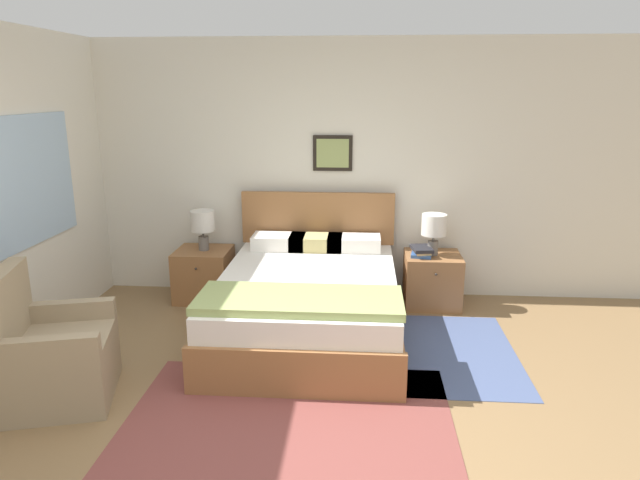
{
  "coord_description": "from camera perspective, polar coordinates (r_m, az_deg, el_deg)",
  "views": [
    {
      "loc": [
        0.45,
        -2.94,
        2.1
      ],
      "look_at": [
        0.11,
        1.56,
        0.91
      ],
      "focal_mm": 32.0,
      "sensor_mm": 36.0,
      "label": 1
    }
  ],
  "objects": [
    {
      "name": "wall_back",
      "position": [
        5.88,
        -0.13,
        7.02
      ],
      "size": [
        6.95,
        0.09,
        2.6
      ],
      "color": "silver",
      "rests_on": "ground_plane"
    },
    {
      "name": "book_hardcover_middle",
      "position": [
        5.66,
        10.12,
        -1.14
      ],
      "size": [
        0.17,
        0.25,
        0.03
      ],
      "rotation": [
        0.0,
        0.0,
        0.16
      ],
      "color": "beige",
      "rests_on": "book_thick_bottom"
    },
    {
      "name": "armchair",
      "position": [
        4.42,
        -25.28,
        -10.51
      ],
      "size": [
        0.87,
        0.91,
        0.94
      ],
      "rotation": [
        0.0,
        0.0,
        -1.3
      ],
      "color": "#998466",
      "rests_on": "ground_plane"
    },
    {
      "name": "nightstand_near_window",
      "position": [
        5.99,
        -11.52,
        -3.37
      ],
      "size": [
        0.54,
        0.54,
        0.52
      ],
      "color": "#936038",
      "rests_on": "ground_plane"
    },
    {
      "name": "table_lamp_by_door",
      "position": [
        5.66,
        11.32,
        1.25
      ],
      "size": [
        0.24,
        0.24,
        0.41
      ],
      "color": "slate",
      "rests_on": "nightstand_by_door"
    },
    {
      "name": "nightstand_by_door",
      "position": [
        5.81,
        11.14,
        -3.92
      ],
      "size": [
        0.54,
        0.54,
        0.52
      ],
      "color": "#936038",
      "rests_on": "ground_plane"
    },
    {
      "name": "book_thick_bottom",
      "position": [
        5.67,
        10.1,
        -1.42
      ],
      "size": [
        0.22,
        0.25,
        0.03
      ],
      "rotation": [
        0.0,
        0.0,
        -0.15
      ],
      "color": "#335693",
      "rests_on": "nightstand_by_door"
    },
    {
      "name": "book_novel_upper",
      "position": [
        5.65,
        10.13,
        -0.85
      ],
      "size": [
        0.22,
        0.28,
        0.03
      ],
      "rotation": [
        0.0,
        0.0,
        0.15
      ],
      "color": "#232328",
      "rests_on": "book_hardcover_middle"
    },
    {
      "name": "area_rug_bedside",
      "position": [
        4.92,
        13.36,
        -10.83
      ],
      "size": [
        0.98,
        1.53,
        0.01
      ],
      "color": "#47567F",
      "rests_on": "ground_plane"
    },
    {
      "name": "area_rug_main",
      "position": [
        3.94,
        -3.07,
        -17.34
      ],
      "size": [
        2.14,
        1.47,
        0.01
      ],
      "color": "brown",
      "rests_on": "ground_plane"
    },
    {
      "name": "table_lamp_near_window",
      "position": [
        5.84,
        -11.65,
        1.65
      ],
      "size": [
        0.24,
        0.24,
        0.41
      ],
      "color": "slate",
      "rests_on": "nightstand_near_window"
    },
    {
      "name": "bed",
      "position": [
        5.02,
        -1.12,
        -6.11
      ],
      "size": [
        1.56,
        2.17,
        1.09
      ],
      "color": "#936038",
      "rests_on": "ground_plane"
    },
    {
      "name": "ground_plane",
      "position": [
        3.64,
        -3.86,
        -20.47
      ],
      "size": [
        16.0,
        16.0,
        0.0
      ],
      "primitive_type": "plane",
      "color": "olive"
    },
    {
      "name": "wall_left",
      "position": [
        5.22,
        -27.73,
        4.33
      ],
      "size": [
        0.08,
        5.24,
        2.6
      ],
      "color": "silver",
      "rests_on": "ground_plane"
    }
  ]
}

